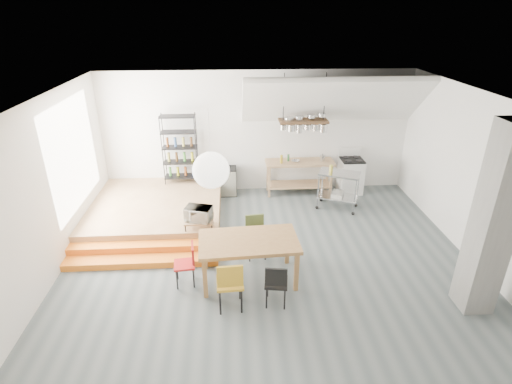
{
  "coord_description": "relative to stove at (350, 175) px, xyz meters",
  "views": [
    {
      "loc": [
        -0.67,
        -6.6,
        4.6
      ],
      "look_at": [
        -0.2,
        0.8,
        1.15
      ],
      "focal_mm": 28.0,
      "sensor_mm": 36.0,
      "label": 1
    }
  ],
  "objects": [
    {
      "name": "floor",
      "position": [
        -2.5,
        -3.16,
        -0.48
      ],
      "size": [
        8.0,
        8.0,
        0.0
      ],
      "primitive_type": "plane",
      "color": "#4F5A5C",
      "rests_on": "ground"
    },
    {
      "name": "wall_back",
      "position": [
        -2.5,
        0.34,
        1.12
      ],
      "size": [
        8.0,
        0.04,
        3.2
      ],
      "primitive_type": "cube",
      "color": "silver",
      "rests_on": "ground"
    },
    {
      "name": "wall_left",
      "position": [
        -6.5,
        -3.16,
        1.12
      ],
      "size": [
        0.04,
        7.0,
        3.2
      ],
      "primitive_type": "cube",
      "color": "silver",
      "rests_on": "ground"
    },
    {
      "name": "wall_right",
      "position": [
        1.5,
        -3.16,
        1.12
      ],
      "size": [
        0.04,
        7.0,
        3.2
      ],
      "primitive_type": "cube",
      "color": "silver",
      "rests_on": "ground"
    },
    {
      "name": "ceiling",
      "position": [
        -2.5,
        -3.16,
        2.72
      ],
      "size": [
        8.0,
        7.0,
        0.02
      ],
      "primitive_type": "cube",
      "color": "white",
      "rests_on": "wall_back"
    },
    {
      "name": "slope_ceiling",
      "position": [
        -0.7,
        -0.26,
        2.07
      ],
      "size": [
        4.4,
        1.44,
        1.32
      ],
      "primitive_type": "cube",
      "rotation": [
        -0.73,
        0.0,
        0.0
      ],
      "color": "white",
      "rests_on": "wall_back"
    },
    {
      "name": "window_pane",
      "position": [
        -6.48,
        -1.66,
        1.32
      ],
      "size": [
        0.02,
        2.5,
        2.2
      ],
      "primitive_type": "cube",
      "color": "white",
      "rests_on": "wall_left"
    },
    {
      "name": "platform",
      "position": [
        -5.0,
        -1.16,
        -0.28
      ],
      "size": [
        3.0,
        3.0,
        0.4
      ],
      "primitive_type": "cube",
      "color": "#926E49",
      "rests_on": "ground"
    },
    {
      "name": "step_lower",
      "position": [
        -5.0,
        -3.11,
        -0.41
      ],
      "size": [
        3.0,
        0.35,
        0.13
      ],
      "primitive_type": "cube",
      "color": "orange",
      "rests_on": "ground"
    },
    {
      "name": "step_upper",
      "position": [
        -5.0,
        -2.76,
        -0.35
      ],
      "size": [
        3.0,
        0.35,
        0.27
      ],
      "primitive_type": "cube",
      "color": "orange",
      "rests_on": "ground"
    },
    {
      "name": "concrete_column",
      "position": [
        0.8,
        -4.66,
        1.12
      ],
      "size": [
        0.5,
        0.5,
        3.2
      ],
      "primitive_type": "cube",
      "color": "slate",
      "rests_on": "ground"
    },
    {
      "name": "kitchen_counter",
      "position": [
        -1.4,
        -0.01,
        0.15
      ],
      "size": [
        1.8,
        0.6,
        0.91
      ],
      "color": "#926E49",
      "rests_on": "ground"
    },
    {
      "name": "stove",
      "position": [
        0.0,
        0.0,
        0.0
      ],
      "size": [
        0.6,
        0.6,
        1.18
      ],
      "color": "white",
      "rests_on": "ground"
    },
    {
      "name": "pot_rack",
      "position": [
        -1.37,
        -0.23,
        1.5
      ],
      "size": [
        1.2,
        0.5,
        1.43
      ],
      "color": "#3D2918",
      "rests_on": "ceiling"
    },
    {
      "name": "wire_shelving",
      "position": [
        -4.5,
        0.04,
        0.85
      ],
      "size": [
        0.88,
        0.38,
        1.8
      ],
      "color": "black",
      "rests_on": "platform"
    },
    {
      "name": "microwave_shelf",
      "position": [
        -3.9,
        -2.41,
        0.07
      ],
      "size": [
        0.6,
        0.4,
        0.16
      ],
      "color": "#926E49",
      "rests_on": "platform"
    },
    {
      "name": "paper_lantern",
      "position": [
        -3.52,
        -3.73,
        1.72
      ],
      "size": [
        0.6,
        0.6,
        0.6
      ],
      "primitive_type": "sphere",
      "color": "white",
      "rests_on": "ceiling"
    },
    {
      "name": "dining_table",
      "position": [
        -2.92,
        -3.7,
        0.27
      ],
      "size": [
        1.82,
        1.09,
        0.84
      ],
      "rotation": [
        0.0,
        0.0,
        0.06
      ],
      "color": "brown",
      "rests_on": "ground"
    },
    {
      "name": "chair_mustard",
      "position": [
        -3.26,
        -4.52,
        0.09
      ],
      "size": [
        0.46,
        0.46,
        0.95
      ],
      "rotation": [
        0.0,
        0.0,
        3.2
      ],
      "color": "#B7891F",
      "rests_on": "ground"
    },
    {
      "name": "chair_black",
      "position": [
        -2.51,
        -4.46,
        0.01
      ],
      "size": [
        0.43,
        0.43,
        0.82
      ],
      "rotation": [
        0.0,
        0.0,
        2.99
      ],
      "color": "black",
      "rests_on": "ground"
    },
    {
      "name": "chair_olive",
      "position": [
        -2.75,
        -2.9,
        0.03
      ],
      "size": [
        0.44,
        0.44,
        0.86
      ],
      "rotation": [
        0.0,
        0.0,
        0.12
      ],
      "color": "#505D2C",
      "rests_on": "ground"
    },
    {
      "name": "chair_red",
      "position": [
        -4.01,
        -3.76,
        -0.0
      ],
      "size": [
        0.4,
        0.4,
        0.8
      ],
      "rotation": [
        0.0,
        0.0,
        -1.46
      ],
      "color": "red",
      "rests_on": "ground"
    },
    {
      "name": "rolling_cart",
      "position": [
        -0.59,
        -0.96,
        0.14
      ],
      "size": [
        1.09,
        0.88,
        0.96
      ],
      "rotation": [
        0.0,
        0.0,
        -0.43
      ],
      "color": "silver",
      "rests_on": "ground"
    },
    {
      "name": "mini_fridge",
      "position": [
        -3.29,
        0.04,
        -0.11
      ],
      "size": [
        0.44,
        0.44,
        0.75
      ],
      "primitive_type": "cube",
      "color": "black",
      "rests_on": "ground"
    },
    {
      "name": "microwave",
      "position": [
        -3.9,
        -2.41,
        0.23
      ],
      "size": [
        0.61,
        0.49,
        0.3
      ],
      "primitive_type": "imported",
      "rotation": [
        0.0,
        0.0,
        -0.28
      ],
      "color": "beige",
      "rests_on": "microwave_shelf"
    },
    {
      "name": "bowl",
      "position": [
        -1.52,
        -0.06,
        0.45
      ],
      "size": [
        0.27,
        0.27,
        0.05
      ],
      "primitive_type": "imported",
      "rotation": [
        0.0,
        0.0,
        -0.43
      ],
      "color": "silver",
      "rests_on": "kitchen_counter"
    }
  ]
}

